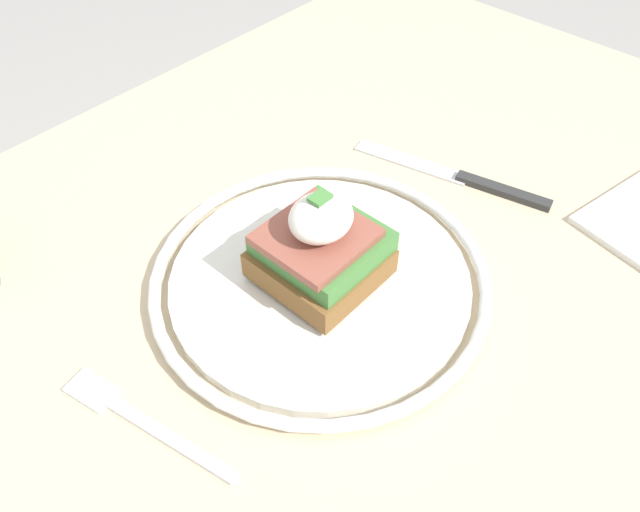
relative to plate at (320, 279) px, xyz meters
name	(u,v)px	position (x,y,z in m)	size (l,w,h in m)	color
dining_table	(280,376)	(-0.04, 0.02, -0.12)	(1.16, 0.69, 0.73)	#C6B28E
plate	(320,279)	(0.00, 0.00, 0.00)	(0.28, 0.28, 0.02)	silver
sandwich	(320,247)	(0.00, 0.00, 0.04)	(0.11, 0.12, 0.08)	brown
fork	(140,420)	(-0.18, 0.01, -0.01)	(0.04, 0.15, 0.00)	silver
knife	(465,179)	(0.19, -0.02, -0.01)	(0.06, 0.20, 0.01)	#2D2D2D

